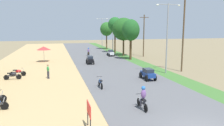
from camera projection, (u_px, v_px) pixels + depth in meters
parked_motorbike_third at (13, 75)px, 23.58m from camera, size 1.80×0.54×0.94m
parked_motorbike_fourth at (18, 72)px, 25.25m from camera, size 1.80×0.54×0.94m
street_signboard at (89, 111)px, 11.98m from camera, size 0.06×1.30×1.50m
vendor_umbrella at (44, 48)px, 35.52m from camera, size 2.20×2.20×2.52m
pedestrian_on_shoulder at (48, 71)px, 23.98m from camera, size 0.40×0.43×1.62m
median_tree_nearest at (131, 30)px, 37.76m from camera, size 3.02×3.02×6.96m
median_tree_second at (124, 29)px, 42.80m from camera, size 4.45×4.45×7.44m
median_tree_third at (115, 25)px, 47.68m from camera, size 3.06×3.06×7.79m
median_tree_fourth at (107, 29)px, 56.28m from camera, size 3.29×3.29×6.93m
streetlamp_near at (167, 34)px, 26.31m from camera, size 3.16×0.20×8.38m
streetlamp_mid at (113, 32)px, 50.86m from camera, size 3.16×0.20×7.71m
streetlamp_far at (102, 31)px, 62.27m from camera, size 3.16×0.20×8.17m
utility_pole_near at (144, 35)px, 42.16m from camera, size 1.80×0.20×8.01m
utility_pole_far at (183, 33)px, 27.61m from camera, size 1.80×0.20×9.58m
car_sedan_blue at (148, 73)px, 23.58m from camera, size 1.10×2.26×1.19m
car_hatchback_black at (90, 60)px, 33.70m from camera, size 1.04×2.00×1.23m
car_hatchback_white at (111, 53)px, 42.88m from camera, size 1.04×2.00×1.23m
motorbike_foreground_rider at (143, 98)px, 14.93m from camera, size 0.54×1.80×1.66m
motorbike_ahead_second at (100, 82)px, 20.42m from camera, size 0.54×1.80×0.94m
motorbike_ahead_third at (88, 52)px, 42.87m from camera, size 0.54×1.80×1.66m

